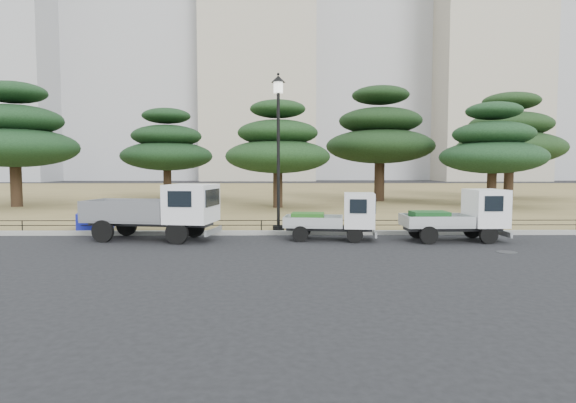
{
  "coord_description": "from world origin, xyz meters",
  "views": [
    {
      "loc": [
        -0.18,
        -15.32,
        2.51
      ],
      "look_at": [
        0.0,
        2.0,
        1.3
      ],
      "focal_mm": 30.0,
      "sensor_mm": 36.0,
      "label": 1
    }
  ],
  "objects_px": {
    "truck_kei_front": "(337,217)",
    "truck_kei_rear": "(461,215)",
    "tarp_pile": "(96,220)",
    "street_lamp": "(278,126)",
    "truck_large": "(159,209)"
  },
  "relations": [
    {
      "from": "truck_large",
      "to": "tarp_pile",
      "type": "height_order",
      "value": "truck_large"
    },
    {
      "from": "truck_large",
      "to": "truck_kei_rear",
      "type": "bearing_deg",
      "value": 7.77
    },
    {
      "from": "truck_kei_rear",
      "to": "tarp_pile",
      "type": "relative_size",
      "value": 2.21
    },
    {
      "from": "truck_kei_front",
      "to": "street_lamp",
      "type": "height_order",
      "value": "street_lamp"
    },
    {
      "from": "truck_large",
      "to": "truck_kei_rear",
      "type": "xyz_separation_m",
      "value": [
        10.43,
        -0.33,
        -0.2
      ]
    },
    {
      "from": "street_lamp",
      "to": "tarp_pile",
      "type": "relative_size",
      "value": 3.74
    },
    {
      "from": "tarp_pile",
      "to": "truck_large",
      "type": "bearing_deg",
      "value": -33.67
    },
    {
      "from": "truck_large",
      "to": "street_lamp",
      "type": "bearing_deg",
      "value": 29.89
    },
    {
      "from": "truck_large",
      "to": "tarp_pile",
      "type": "bearing_deg",
      "value": 155.9
    },
    {
      "from": "truck_kei_front",
      "to": "truck_large",
      "type": "bearing_deg",
      "value": -173.38
    },
    {
      "from": "tarp_pile",
      "to": "street_lamp",
      "type": "bearing_deg",
      "value": -3.51
    },
    {
      "from": "truck_kei_rear",
      "to": "truck_kei_front",
      "type": "bearing_deg",
      "value": 175.14
    },
    {
      "from": "street_lamp",
      "to": "truck_kei_front",
      "type": "bearing_deg",
      "value": -37.77
    },
    {
      "from": "street_lamp",
      "to": "tarp_pile",
      "type": "xyz_separation_m",
      "value": [
        -7.09,
        0.44,
        -3.57
      ]
    },
    {
      "from": "truck_kei_front",
      "to": "truck_kei_rear",
      "type": "bearing_deg",
      "value": 3.54
    }
  ]
}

